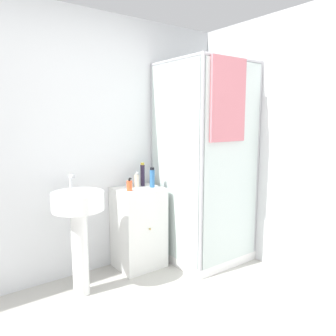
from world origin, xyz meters
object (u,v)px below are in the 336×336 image
Objects in this scene: shampoo_bottle_tall_black at (143,175)px; lotion_bottle_white at (137,181)px; sink at (79,219)px; soap_dispenser at (129,186)px; shampoo_bottle_blue at (152,178)px.

lotion_bottle_white is at bearing -163.97° from shampoo_bottle_tall_black.
sink is 0.60m from soap_dispenser.
soap_dispenser is 0.27m from shampoo_bottle_blue.
shampoo_bottle_blue is at bearing -37.70° from lotion_bottle_white.
soap_dispenser is at bearing -179.96° from shampoo_bottle_blue.
shampoo_bottle_tall_black is at bearing 16.03° from lotion_bottle_white.
shampoo_bottle_blue is at bearing 0.04° from soap_dispenser.
soap_dispenser is 0.17m from lotion_bottle_white.
shampoo_bottle_tall_black reaches higher than sink.
shampoo_bottle_blue is (0.04, -0.12, -0.02)m from shampoo_bottle_tall_black.
shampoo_bottle_blue is at bearing 8.00° from sink.
lotion_bottle_white is at bearing 35.10° from soap_dispenser.
shampoo_bottle_tall_black is at bearing 28.38° from soap_dispenser.
sink is 6.47× the size of lotion_bottle_white.
shampoo_bottle_tall_black reaches higher than lotion_bottle_white.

